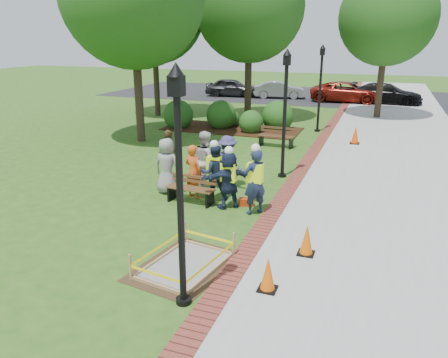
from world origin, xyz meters
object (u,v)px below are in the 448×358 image
(hivis_worker_a, at_px, (229,178))
(hivis_worker_c, at_px, (214,170))
(hivis_worker_b, at_px, (255,180))
(lamp_near, at_px, (179,173))
(wet_concrete_pad, at_px, (185,257))
(cone_front, at_px, (268,275))
(bench_near, at_px, (191,195))

(hivis_worker_a, relative_size, hivis_worker_c, 0.99)
(hivis_worker_b, distance_m, hivis_worker_c, 1.54)
(lamp_near, relative_size, hivis_worker_b, 2.17)
(wet_concrete_pad, bearing_deg, cone_front, -8.55)
(hivis_worker_b, bearing_deg, wet_concrete_pad, -99.33)
(lamp_near, bearing_deg, hivis_worker_c, 105.16)
(lamp_near, height_order, hivis_worker_b, lamp_near)
(bench_near, xyz_separation_m, cone_front, (3.28, -3.74, 0.09))
(wet_concrete_pad, xyz_separation_m, bench_near, (-1.42, 3.46, 0.01))
(wet_concrete_pad, bearing_deg, bench_near, 112.31)
(wet_concrete_pad, height_order, hivis_worker_b, hivis_worker_b)
(hivis_worker_a, bearing_deg, hivis_worker_c, 142.66)
(hivis_worker_a, bearing_deg, cone_front, -60.60)
(cone_front, relative_size, hivis_worker_b, 0.36)
(bench_near, xyz_separation_m, hivis_worker_b, (1.96, -0.15, 0.72))
(wet_concrete_pad, height_order, hivis_worker_a, hivis_worker_a)
(hivis_worker_a, height_order, hivis_worker_c, hivis_worker_c)
(lamp_near, xyz_separation_m, hivis_worker_a, (-0.78, 4.67, -1.59))
(lamp_near, xyz_separation_m, hivis_worker_b, (0.01, 4.52, -1.51))
(lamp_near, relative_size, hivis_worker_a, 2.38)
(wet_concrete_pad, relative_size, hivis_worker_c, 1.41)
(cone_front, distance_m, hivis_worker_a, 4.34)
(bench_near, distance_m, hivis_worker_a, 1.33)
(lamp_near, bearing_deg, cone_front, 34.76)
(lamp_near, bearing_deg, wet_concrete_pad, 113.78)
(hivis_worker_c, bearing_deg, hivis_worker_b, -23.86)
(wet_concrete_pad, xyz_separation_m, hivis_worker_c, (-0.86, 3.94, 0.66))
(wet_concrete_pad, distance_m, hivis_worker_a, 3.54)
(lamp_near, xyz_separation_m, hivis_worker_c, (-1.39, 5.14, -1.58))
(wet_concrete_pad, xyz_separation_m, cone_front, (1.86, -0.28, 0.11))
(bench_near, distance_m, lamp_near, 5.52)
(bench_near, relative_size, cone_front, 2.07)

